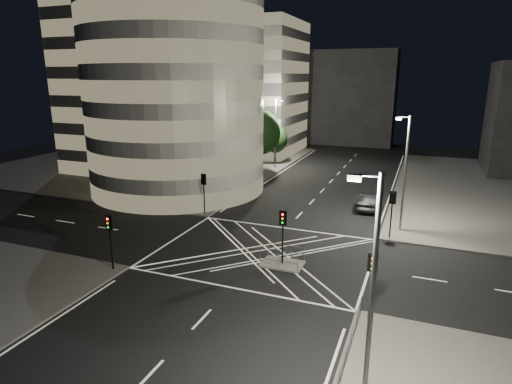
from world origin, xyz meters
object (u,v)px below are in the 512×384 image
at_px(central_island, 282,264).
at_px(street_lamp_right_near, 370,294).
at_px(traffic_signal_fl, 204,186).
at_px(sedan, 368,201).
at_px(traffic_signal_nr, 372,274).
at_px(street_lamp_right_far, 404,170).
at_px(traffic_signal_nl, 110,232).
at_px(street_lamp_left_near, 221,150).
at_px(traffic_signal_island, 283,227).
at_px(traffic_signal_fr, 392,206).
at_px(street_lamp_left_far, 276,131).

height_order(central_island, street_lamp_right_near, street_lamp_right_near).
xyz_separation_m(traffic_signal_fl, sedan, (14.83, 7.79, -2.08)).
relative_size(central_island, traffic_signal_nr, 0.75).
relative_size(street_lamp_right_far, street_lamp_right_near, 1.00).
bearing_deg(traffic_signal_nl, street_lamp_right_near, -21.55).
relative_size(street_lamp_left_near, sedan, 1.97).
xyz_separation_m(traffic_signal_nl, traffic_signal_island, (10.80, 5.30, 0.00)).
relative_size(traffic_signal_nl, street_lamp_left_near, 0.40).
bearing_deg(traffic_signal_island, central_island, 0.00).
xyz_separation_m(traffic_signal_fl, traffic_signal_fr, (17.60, 0.00, 0.00)).
relative_size(traffic_signal_fl, traffic_signal_nr, 1.00).
xyz_separation_m(central_island, traffic_signal_nl, (-10.80, -5.30, 2.84)).
bearing_deg(street_lamp_right_far, traffic_signal_fr, -106.11).
relative_size(traffic_signal_fl, street_lamp_left_near, 0.40).
xyz_separation_m(central_island, traffic_signal_fl, (-10.80, 8.30, 2.84)).
height_order(traffic_signal_fr, street_lamp_right_far, street_lamp_right_far).
bearing_deg(traffic_signal_fr, traffic_signal_fl, 180.00).
distance_m(traffic_signal_nl, traffic_signal_fr, 22.24).
bearing_deg(traffic_signal_nl, street_lamp_right_far, 40.91).
bearing_deg(traffic_signal_fl, street_lamp_left_near, 96.97).
xyz_separation_m(traffic_signal_nl, sedan, (14.83, 21.39, -2.08)).
height_order(traffic_signal_nr, sedan, traffic_signal_nr).
height_order(street_lamp_left_near, street_lamp_right_near, same).
bearing_deg(sedan, traffic_signal_nr, 96.26).
distance_m(street_lamp_right_far, street_lamp_right_near, 23.00).
distance_m(central_island, traffic_signal_fl, 13.91).
bearing_deg(street_lamp_right_near, street_lamp_left_far, 113.21).
height_order(traffic_signal_nl, street_lamp_right_near, street_lamp_right_near).
xyz_separation_m(traffic_signal_nl, street_lamp_right_near, (18.24, -7.20, 2.63)).
height_order(street_lamp_left_near, street_lamp_left_far, same).
distance_m(traffic_signal_fl, street_lamp_right_near, 27.79).
bearing_deg(street_lamp_left_far, street_lamp_left_near, -90.00).
xyz_separation_m(central_island, traffic_signal_fr, (6.80, 8.30, 2.84)).
bearing_deg(traffic_signal_fr, street_lamp_right_far, 73.89).
xyz_separation_m(central_island, street_lamp_left_far, (-11.44, 31.50, 5.47)).
xyz_separation_m(traffic_signal_island, street_lamp_right_far, (7.44, 10.50, 2.63)).
distance_m(street_lamp_right_far, sedan, 8.06).
xyz_separation_m(traffic_signal_fr, street_lamp_right_near, (0.64, -20.80, 2.63)).
bearing_deg(central_island, traffic_signal_nr, -37.93).
relative_size(street_lamp_left_near, street_lamp_left_far, 1.00).
bearing_deg(street_lamp_left_far, traffic_signal_fl, -88.43).
distance_m(central_island, street_lamp_left_near, 18.52).
height_order(traffic_signal_island, street_lamp_left_far, street_lamp_left_far).
xyz_separation_m(central_island, traffic_signal_island, (0.00, 0.00, 2.84)).
relative_size(traffic_signal_fr, sedan, 0.79).
height_order(traffic_signal_fl, traffic_signal_nl, same).
distance_m(traffic_signal_fl, street_lamp_right_far, 18.55).
relative_size(central_island, traffic_signal_nl, 0.75).
xyz_separation_m(traffic_signal_island, street_lamp_left_far, (-11.44, 31.50, 2.63)).
height_order(central_island, traffic_signal_nr, traffic_signal_nr).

